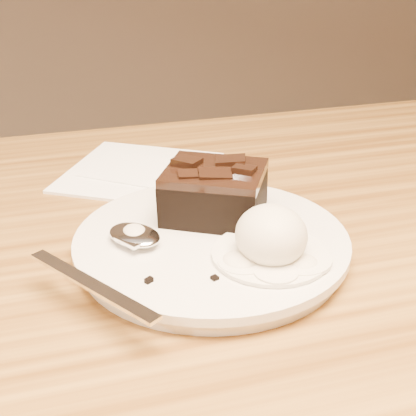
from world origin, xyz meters
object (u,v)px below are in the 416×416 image
object	(u,v)px
ice_cream_scoop	(271,235)
plate	(211,246)
spoon	(135,237)
brownie	(214,196)
napkin	(140,171)

from	to	relation	value
ice_cream_scoop	plate	bearing A→B (deg)	126.94
spoon	ice_cream_scoop	bearing A→B (deg)	-60.72
brownie	ice_cream_scoop	size ratio (longest dim) A/B	1.41
ice_cream_scoop	napkin	world-z (taller)	ice_cream_scoop
napkin	brownie	bearing A→B (deg)	-76.62
plate	ice_cream_scoop	distance (m)	0.06
plate	brownie	xyz separation A→B (m)	(0.01, 0.04, 0.03)
plate	ice_cream_scoop	world-z (taller)	ice_cream_scoop
ice_cream_scoop	napkin	distance (m)	0.25
plate	ice_cream_scoop	size ratio (longest dim) A/B	3.88
ice_cream_scoop	spoon	xyz separation A→B (m)	(-0.10, 0.05, -0.01)
brownie	ice_cream_scoop	xyz separation A→B (m)	(0.02, -0.08, -0.00)
plate	ice_cream_scoop	xyz separation A→B (m)	(0.03, -0.05, 0.03)
brownie	ice_cream_scoop	distance (m)	0.08
brownie	spoon	world-z (taller)	brownie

